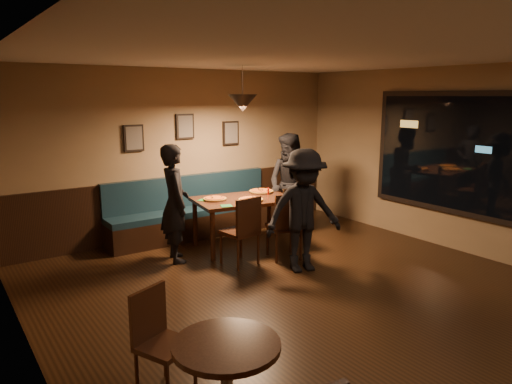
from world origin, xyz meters
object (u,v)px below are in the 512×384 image
(diner_left, at_px, (175,203))
(booth_bench, at_px, (195,208))
(chair_near_left, at_px, (239,230))
(chair_near_right, at_px, (284,225))
(tabasco_bottle, at_px, (268,191))
(diner_front, at_px, (304,211))
(cafe_chair_far, at_px, (165,343))
(soda_glass, at_px, (285,193))
(diner_right, at_px, (291,185))
(dining_table, at_px, (243,223))

(diner_left, bearing_deg, booth_bench, -27.74)
(chair_near_left, distance_m, diner_left, 1.00)
(booth_bench, distance_m, chair_near_right, 1.81)
(chair_near_left, xyz_separation_m, tabasco_bottle, (0.94, 0.60, 0.36))
(diner_left, bearing_deg, diner_front, -124.53)
(tabasco_bottle, xyz_separation_m, cafe_chair_far, (-3.05, -2.77, -0.43))
(diner_left, height_order, diner_front, diner_left)
(booth_bench, xyz_separation_m, cafe_chair_far, (-2.22, -3.73, -0.07))
(diner_left, distance_m, tabasco_bottle, 1.61)
(chair_near_left, height_order, diner_left, diner_left)
(soda_glass, xyz_separation_m, cafe_chair_far, (-3.14, -2.44, -0.43))
(booth_bench, relative_size, soda_glass, 22.06)
(chair_near_right, xyz_separation_m, diner_right, (0.83, 0.88, 0.37))
(diner_right, distance_m, cafe_chair_far, 4.65)
(booth_bench, distance_m, chair_near_left, 1.57)
(diner_left, relative_size, diner_front, 1.01)
(diner_left, xyz_separation_m, diner_front, (1.24, -1.36, -0.01))
(chair_near_left, xyz_separation_m, diner_right, (1.51, 0.72, 0.38))
(diner_right, bearing_deg, diner_left, -107.83)
(dining_table, relative_size, chair_near_left, 1.50)
(chair_near_right, bearing_deg, dining_table, 122.57)
(booth_bench, bearing_deg, soda_glass, -54.71)
(booth_bench, relative_size, diner_front, 1.79)
(chair_near_left, height_order, diner_front, diner_front)
(chair_near_right, relative_size, soda_glass, 7.32)
(soda_glass, bearing_deg, diner_right, 42.86)
(chair_near_left, bearing_deg, diner_right, 17.70)
(booth_bench, xyz_separation_m, chair_near_left, (-0.11, -1.56, -0.01))
(cafe_chair_far, bearing_deg, diner_left, -140.27)
(cafe_chair_far, bearing_deg, dining_table, -156.12)
(chair_near_right, bearing_deg, cafe_chair_far, -127.80)
(chair_near_left, height_order, chair_near_right, chair_near_right)
(diner_right, bearing_deg, dining_table, -102.98)
(chair_near_left, relative_size, chair_near_right, 0.99)
(diner_front, bearing_deg, chair_near_left, 144.25)
(cafe_chair_far, bearing_deg, chair_near_left, -157.47)
(diner_front, bearing_deg, cafe_chair_far, -136.31)
(chair_near_right, relative_size, cafe_chair_far, 1.16)
(chair_near_left, xyz_separation_m, soda_glass, (1.03, 0.27, 0.37))
(diner_left, distance_m, soda_glass, 1.74)
(diner_right, distance_m, soda_glass, 0.66)
(chair_near_right, xyz_separation_m, diner_front, (-0.11, -0.55, 0.34))
(dining_table, xyz_separation_m, soda_glass, (0.56, -0.33, 0.46))
(booth_bench, bearing_deg, diner_right, -31.14)
(dining_table, distance_m, chair_near_right, 0.79)
(diner_left, xyz_separation_m, tabasco_bottle, (1.61, -0.06, 0.01))
(chair_near_left, relative_size, cafe_chair_far, 1.15)
(dining_table, height_order, chair_near_left, chair_near_left)
(chair_near_right, bearing_deg, diner_front, -84.73)
(chair_near_left, distance_m, diner_right, 1.71)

